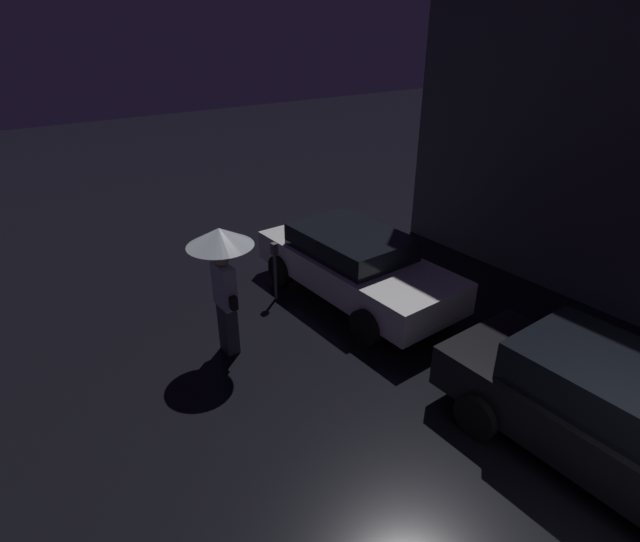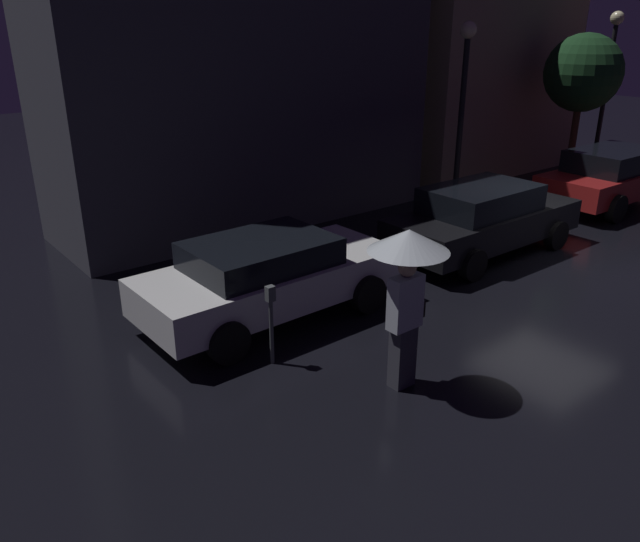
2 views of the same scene
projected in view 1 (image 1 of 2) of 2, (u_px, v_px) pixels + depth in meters
The scene contains 4 objects.
parked_car_white at pixel (354, 263), 9.76m from camera, with size 4.38×2.01×1.36m.
parked_car_black at pixel (623, 421), 5.87m from camera, with size 4.50×1.95×1.45m.
pedestrian_with_umbrella at pixel (222, 259), 7.66m from camera, with size 1.03×1.03×2.21m.
parking_meter at pixel (275, 265), 9.66m from camera, with size 0.12×0.10×1.20m.
Camera 1 is at (0.64, -4.22, 4.96)m, focal length 28.00 mm.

